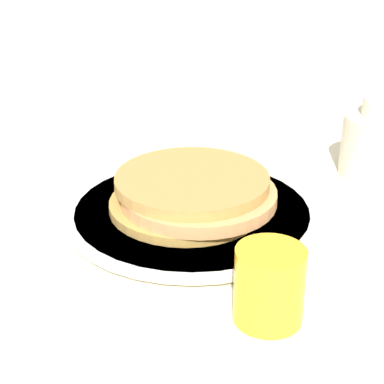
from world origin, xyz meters
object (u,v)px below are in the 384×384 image
juice_glass (269,285)px  plate (192,212)px  cream_jug (378,143)px  pancake_stack (193,193)px

juice_glass → plate: bearing=-160.5°
plate → cream_jug: cream_jug is taller
pancake_stack → juice_glass: (0.19, 0.07, 0.00)m
pancake_stack → juice_glass: juice_glass is taller
pancake_stack → cream_jug: 0.27m
pancake_stack → plate: bearing=-55.1°
plate → pancake_stack: 0.02m
plate → cream_jug: 0.28m
pancake_stack → cream_jug: cream_jug is taller
pancake_stack → juice_glass: 0.20m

